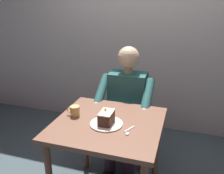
# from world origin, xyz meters

# --- Properties ---
(cafe_rear_panel) EXTENTS (6.40, 0.12, 3.00)m
(cafe_rear_panel) POSITION_xyz_m (0.00, -1.44, 1.50)
(cafe_rear_panel) COLOR beige
(cafe_rear_panel) RESTS_ON ground
(dining_table) EXTENTS (0.81, 0.78, 0.75)m
(dining_table) POSITION_xyz_m (0.00, 0.00, 0.64)
(dining_table) COLOR brown
(dining_table) RESTS_ON ground
(chair) EXTENTS (0.42, 0.42, 0.88)m
(chair) POSITION_xyz_m (0.00, -0.71, 0.48)
(chair) COLOR brown
(chair) RESTS_ON ground
(seated_person) EXTENTS (0.53, 0.58, 1.22)m
(seated_person) POSITION_xyz_m (-0.00, -0.54, 0.63)
(seated_person) COLOR #245653
(seated_person) RESTS_ON ground
(dessert_plate) EXTENTS (0.25, 0.25, 0.01)m
(dessert_plate) POSITION_xyz_m (0.00, 0.04, 0.75)
(dessert_plate) COLOR silver
(dessert_plate) RESTS_ON dining_table
(cake_slice) EXTENTS (0.09, 0.14, 0.11)m
(cake_slice) POSITION_xyz_m (0.00, 0.04, 0.80)
(cake_slice) COLOR #482B1F
(cake_slice) RESTS_ON dessert_plate
(coffee_cup) EXTENTS (0.11, 0.08, 0.08)m
(coffee_cup) POSITION_xyz_m (0.29, -0.02, 0.79)
(coffee_cup) COLOR tan
(coffee_cup) RESTS_ON dining_table
(dessert_spoon) EXTENTS (0.06, 0.14, 0.01)m
(dessert_spoon) POSITION_xyz_m (-0.18, 0.10, 0.75)
(dessert_spoon) COLOR silver
(dessert_spoon) RESTS_ON dining_table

